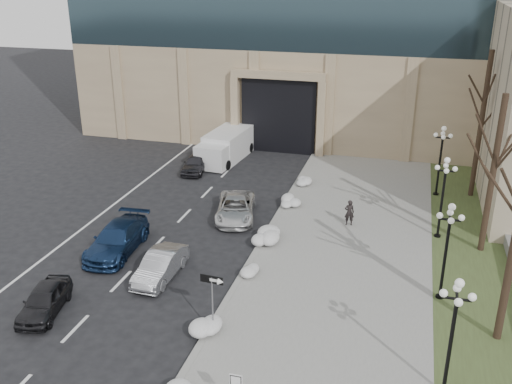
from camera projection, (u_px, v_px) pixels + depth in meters
sidewalk at (339, 268)px, 28.59m from camera, size 9.00×40.00×0.12m
curb at (253, 257)px, 29.71m from camera, size 0.30×40.00×0.14m
grass_strip at (476, 287)px, 26.97m from camera, size 4.00×40.00×0.10m
car_a at (44, 300)px, 24.86m from camera, size 2.22×3.89×1.25m
car_b at (160, 266)px, 27.63m from camera, size 1.45×4.01×1.32m
car_c at (117, 239)px, 30.11m from camera, size 2.42×5.27×1.49m
car_d at (236, 208)px, 34.17m from camera, size 3.26×5.16×1.33m
car_e at (196, 163)px, 41.88m from camera, size 1.85×3.91×1.29m
pedestrian at (349, 213)px, 32.96m from camera, size 0.63×0.49×1.55m
box_truck at (226, 146)px, 44.44m from camera, size 2.96×7.04×2.18m
one_way_sign at (216, 287)px, 22.72m from camera, size 1.03×0.29×2.76m
snow_clump_c at (210, 330)px, 23.39m from camera, size 1.10×1.60×0.36m
snow_clump_d at (253, 275)px, 27.52m from camera, size 1.10×1.60×0.36m
snow_clump_e at (267, 239)px, 31.16m from camera, size 1.10×1.60×0.36m
snow_clump_f at (292, 203)px, 35.83m from camera, size 1.10×1.60×0.36m
snow_clump_g at (305, 182)px, 39.25m from camera, size 1.10×1.60×0.36m
lamppost_a at (454, 323)px, 19.12m from camera, size 1.18×1.18×4.76m
lamppost_b at (448, 239)px, 24.93m from camera, size 1.18×1.18×4.76m
lamppost_c at (444, 187)px, 30.74m from camera, size 1.18×1.18×4.76m
lamppost_d at (441, 152)px, 36.55m from camera, size 1.18×1.18×4.76m
tree_mid at (496, 153)px, 28.39m from camera, size 3.20×3.20×8.50m
tree_far at (484, 105)px, 35.30m from camera, size 3.20×3.20×9.50m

